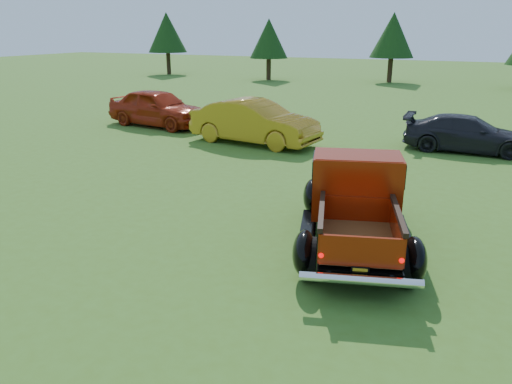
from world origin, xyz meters
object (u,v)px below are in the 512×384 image
Objects in this scene: show_car_yellow at (254,122)px; show_car_grey at (468,134)px; tree_west at (269,39)px; show_car_red at (158,108)px; tree_mid_left at (393,35)px; pickup_truck at (355,199)px; tree_far_west at (167,32)px.

show_car_grey is (6.86, 1.81, -0.17)m from show_car_yellow.
tree_west is 1.03× the size of show_car_red.
tree_mid_left is 1.09× the size of show_car_yellow.
pickup_truck is at bearing -120.32° from show_car_red.
pickup_truck is (23.75, -29.02, -2.73)m from tree_far_west.
show_car_red is at bearing -57.05° from tree_far_west.
show_car_grey is at bearing -73.41° from tree_mid_left.
tree_west is 9.22m from tree_mid_left.
show_car_red is at bearing 82.35° from show_car_yellow.
tree_far_west is at bearing -176.99° from tree_mid_left.
tree_far_west is 19.03m from tree_mid_left.
tree_far_west is 29.04m from show_car_yellow.
tree_far_west is 1.13× the size of show_car_yellow.
tree_far_west is 1.29× the size of show_car_grey.
tree_mid_left reaches higher than show_car_grey.
tree_west reaches higher than show_car_red.
tree_far_west reaches higher than show_car_yellow.
pickup_truck is 8.60m from show_car_yellow.
tree_far_west reaches higher than show_car_red.
tree_far_west is 1.04× the size of tree_mid_left.
tree_mid_left is 1.24× the size of show_car_grey.
tree_mid_left is 22.67m from show_car_red.
tree_mid_left reaches higher than pickup_truck.
show_car_grey is (11.87, 0.45, -0.17)m from show_car_red.
pickup_truck is at bearing -134.89° from show_car_yellow.
show_car_yellow is 1.14× the size of show_car_grey.
show_car_grey is (15.37, -19.38, -2.52)m from tree_west.
tree_west is at bearing 18.31° from show_car_red.
tree_far_west is at bearing 174.29° from tree_west.
show_car_grey is (1.62, 8.64, -0.21)m from pickup_truck.
pickup_truck is at bearing -81.00° from tree_mid_left.
show_car_yellow is (-0.49, -23.20, -2.62)m from tree_mid_left.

